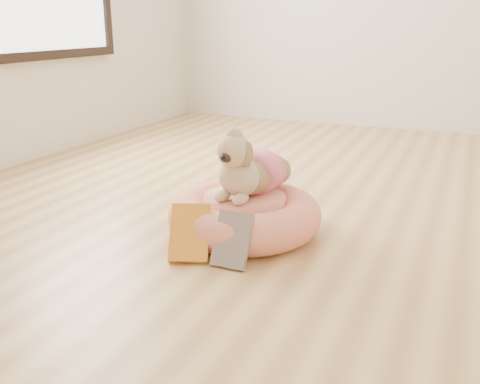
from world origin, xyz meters
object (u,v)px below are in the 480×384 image
at_px(book_yellow, 190,233).
at_px(book_white, 232,240).
at_px(dog, 249,158).
at_px(pet_bed, 245,215).

distance_m(book_yellow, book_white, 0.18).
distance_m(dog, book_yellow, 0.43).
bearing_deg(book_white, pet_bed, 105.08).
bearing_deg(pet_bed, dog, 76.63).
bearing_deg(dog, book_white, -70.24).
bearing_deg(pet_bed, book_white, -75.26).
height_order(dog, book_white, dog).
bearing_deg(book_yellow, pet_bed, 52.90).
relative_size(book_yellow, book_white, 1.09).
bearing_deg(book_yellow, book_white, -18.19).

